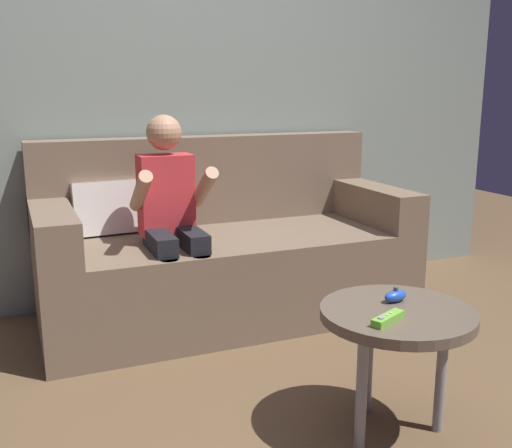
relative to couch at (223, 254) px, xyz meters
name	(u,v)px	position (x,y,z in m)	size (l,w,h in m)	color
wall_back	(175,69)	(-0.12, 0.39, 0.93)	(4.19, 0.05, 2.50)	gray
couch	(223,254)	(0.00, 0.00, 0.00)	(1.85, 0.80, 0.90)	#75604C
person_seated_on_couch	(172,214)	(-0.31, -0.19, 0.27)	(0.35, 0.43, 1.03)	black
coffee_table	(396,324)	(0.15, -1.29, 0.08)	(0.51, 0.51, 0.45)	brown
game_remote_lime_near_edge	(388,319)	(0.05, -1.37, 0.14)	(0.14, 0.09, 0.03)	#72C638
nunchuk_blue	(395,296)	(0.18, -1.23, 0.15)	(0.10, 0.06, 0.05)	blue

